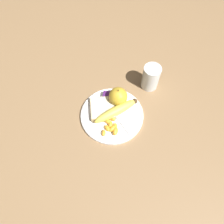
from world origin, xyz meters
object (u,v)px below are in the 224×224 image
Objects in this scene: juice_glass at (151,78)px; fork at (116,115)px; banana at (116,111)px; apple at (118,96)px; plate at (112,115)px; jam_packet at (107,97)px; bread_slice at (103,108)px.

juice_glass is 0.82× the size of fork.
banana is (0.16, -0.12, -0.02)m from juice_glass.
banana is 1.28× the size of fork.
fork is at bearing 1.12° from apple.
plate is 0.08m from apple.
juice_glass reaches higher than apple.
bread_slice is at bearing -9.65° from jam_packet.
bread_slice reaches higher than fork.
juice_glass reaches higher than banana.
plate is 5.77× the size of jam_packet.
plate is 1.86× the size of fork.
juice_glass is 0.92× the size of bread_slice.
jam_packet is (-0.07, -0.03, 0.01)m from plate.
plate is at bearing 39.73° from fork.
juice_glass is at bearing 143.00° from banana.
plate is at bearing -13.88° from apple.
juice_glass is 0.20m from jam_packet.
plate is 2.98× the size of apple.
plate is at bearing 22.62° from jam_packet.
bread_slice reaches higher than plate.
apple is 0.70× the size of bread_slice.
banana is 1.43× the size of bread_slice.
plate is at bearing -62.91° from banana.
juice_glass is at bearing 130.93° from bread_slice.
fork is (0.01, 0.00, -0.02)m from banana.
banana is (0.06, 0.00, -0.02)m from apple.
juice_glass reaches higher than jam_packet.
apple reaches higher than bread_slice.
juice_glass is 1.31× the size of apple.
apple is (-0.06, 0.02, 0.04)m from plate.
jam_packet is (-0.08, -0.05, 0.01)m from fork.
apple is 0.08m from fork.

